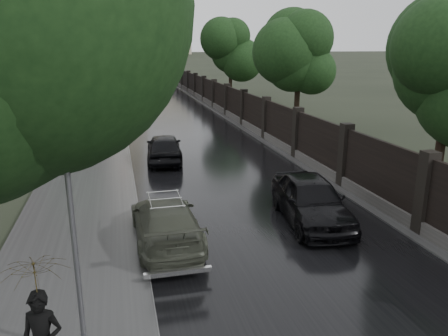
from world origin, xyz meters
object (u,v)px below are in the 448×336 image
tree_right_c (231,53)px  car_right_near (311,200)px  tree_right_b (299,58)px  traffic_light (119,97)px  pedestrian_umbrella (36,288)px  lamp_post (73,231)px  volga_sedan (166,222)px  tree_left_far (66,53)px  hatchback_left (164,148)px

tree_right_c → car_right_near: bearing=-100.1°
tree_right_b → car_right_near: size_ratio=1.49×
tree_right_b → tree_right_c: bearing=90.0°
traffic_light → car_right_near: size_ratio=0.85×
car_right_near → pedestrian_umbrella: 9.78m
lamp_post → pedestrian_umbrella: lamp_post is taller
volga_sedan → tree_right_c: bearing=-108.6°
tree_right_c → tree_right_b: bearing=-90.0°
lamp_post → pedestrian_umbrella: bearing=-123.5°
traffic_light → volga_sedan: bearing=-87.0°
tree_right_b → car_right_near: (-5.90, -15.24, -4.15)m
traffic_light → volga_sedan: size_ratio=0.86×
car_right_near → pedestrian_umbrella: pedestrian_umbrella is taller
tree_left_far → hatchback_left: size_ratio=1.72×
lamp_post → tree_left_far: bearing=95.2°
volga_sedan → hatchback_left: (1.01, 9.60, 0.06)m
tree_left_far → tree_right_b: tree_left_far is taller
tree_right_c → lamp_post: tree_right_c is taller
tree_right_c → hatchback_left: bearing=-112.1°
tree_right_b → volga_sedan: size_ratio=1.51×
car_right_near → pedestrian_umbrella: bearing=-135.4°
lamp_post → hatchback_left: lamp_post is taller
tree_left_far → lamp_post: bearing=-84.8°
volga_sedan → pedestrian_umbrella: bearing=64.1°
tree_right_c → car_right_near: 34.02m
tree_right_c → car_right_near: (-5.90, -33.24, -4.15)m
tree_right_b → lamp_post: 24.33m
lamp_post → pedestrian_umbrella: (-0.54, -0.82, -0.57)m
tree_left_far → traffic_light: (3.70, -5.01, -2.84)m
volga_sedan → car_right_near: 4.93m
lamp_post → traffic_light: 23.52m
traffic_light → lamp_post: bearing=-92.7°
tree_left_far → traffic_light: tree_left_far is taller
traffic_light → pedestrian_umbrella: size_ratio=1.37×
tree_left_far → lamp_post: tree_left_far is taller
traffic_light → pedestrian_umbrella: bearing=-93.9°
tree_right_c → hatchback_left: tree_right_c is taller
volga_sedan → hatchback_left: size_ratio=1.08×
tree_right_c → lamp_post: bearing=-108.5°
tree_left_far → car_right_near: tree_left_far is taller
tree_left_far → hatchback_left: tree_left_far is taller
lamp_post → traffic_light: bearing=87.3°
tree_left_far → tree_right_c: bearing=32.8°
tree_left_far → volga_sedan: bearing=-78.8°
tree_left_far → pedestrian_umbrella: bearing=-86.0°
tree_right_c → pedestrian_umbrella: size_ratio=2.40×
traffic_light → tree_right_b: bearing=-14.2°
lamp_post → hatchback_left: size_ratio=1.19×
tree_right_b → lamp_post: bearing=-122.2°
traffic_light → hatchback_left: 9.44m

